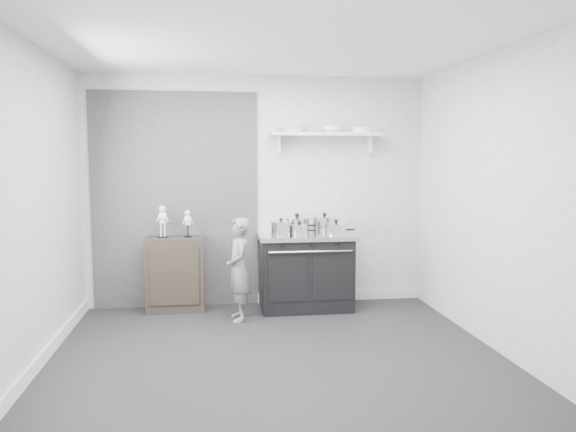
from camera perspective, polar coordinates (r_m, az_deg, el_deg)
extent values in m
plane|color=black|center=(5.15, -1.32, -13.86)|extent=(4.00, 4.00, 0.00)
cube|color=#A6A6A4|center=(6.65, -3.15, 2.53)|extent=(4.00, 0.02, 2.70)
cube|color=#A6A6A4|center=(3.09, 2.49, -1.46)|extent=(4.00, 0.02, 2.70)
cube|color=#A6A6A4|center=(5.04, -24.56, 0.90)|extent=(0.02, 3.60, 2.70)
cube|color=#A6A6A4|center=(5.47, 19.96, 1.43)|extent=(0.02, 3.60, 2.70)
cube|color=silver|center=(4.94, -1.40, 17.07)|extent=(4.00, 3.60, 0.02)
cube|color=black|center=(6.63, -11.34, 1.55)|extent=(1.90, 0.02, 2.50)
cube|color=silver|center=(6.99, 5.21, -8.04)|extent=(2.00, 0.03, 0.12)
cube|color=silver|center=(5.30, -23.72, -13.13)|extent=(0.03, 3.60, 0.12)
cube|color=silver|center=(6.63, 3.89, 8.31)|extent=(1.30, 0.26, 0.04)
cube|color=silver|center=(6.61, -0.95, 7.29)|extent=(0.03, 0.12, 0.20)
cube|color=silver|center=(6.83, 8.32, 7.19)|extent=(0.03, 0.12, 0.20)
cube|color=black|center=(6.53, 1.77, -5.83)|extent=(1.03, 0.62, 0.83)
cube|color=silver|center=(6.45, 1.79, -2.01)|extent=(1.09, 0.66, 0.05)
cube|color=black|center=(6.19, -0.01, -6.30)|extent=(0.43, 0.02, 0.54)
cube|color=black|center=(6.27, 4.50, -6.14)|extent=(0.43, 0.02, 0.54)
cylinder|color=silver|center=(6.14, 2.32, -3.65)|extent=(0.93, 0.02, 0.02)
cylinder|color=black|center=(6.09, -0.57, -2.93)|extent=(0.04, 0.03, 0.04)
cylinder|color=black|center=(6.14, 2.30, -2.86)|extent=(0.04, 0.03, 0.04)
cylinder|color=black|center=(6.20, 5.12, -2.79)|extent=(0.04, 0.03, 0.04)
cube|color=black|center=(6.57, -11.37, -5.78)|extent=(0.65, 0.38, 0.84)
imported|color=slate|center=(6.06, -5.04, -5.40)|extent=(0.30, 0.43, 1.11)
cylinder|color=silver|center=(6.28, -0.72, -1.34)|extent=(0.22, 0.22, 0.14)
cylinder|color=silver|center=(6.27, -0.72, -0.63)|extent=(0.23, 0.23, 0.02)
sphere|color=black|center=(6.26, -0.72, -0.38)|extent=(0.04, 0.04, 0.04)
cylinder|color=black|center=(6.30, 0.64, -1.32)|extent=(0.10, 0.02, 0.02)
cylinder|color=silver|center=(6.52, 0.92, -0.99)|extent=(0.28, 0.28, 0.16)
cylinder|color=silver|center=(6.51, 0.92, -0.23)|extent=(0.29, 0.29, 0.02)
sphere|color=black|center=(6.51, 0.92, 0.06)|extent=(0.05, 0.05, 0.05)
cylinder|color=black|center=(6.55, 2.49, -0.96)|extent=(0.10, 0.02, 0.02)
cylinder|color=silver|center=(6.58, 3.72, -0.91)|extent=(0.27, 0.27, 0.17)
cylinder|color=silver|center=(6.57, 3.73, -0.13)|extent=(0.28, 0.28, 0.02)
sphere|color=black|center=(6.57, 3.73, 0.14)|extent=(0.05, 0.05, 0.05)
cylinder|color=black|center=(6.62, 5.21, -0.89)|extent=(0.10, 0.02, 0.02)
cylinder|color=silver|center=(6.32, 4.91, -1.42)|extent=(0.24, 0.24, 0.12)
cylinder|color=silver|center=(6.31, 4.91, -0.81)|extent=(0.25, 0.25, 0.02)
sphere|color=black|center=(6.31, 4.91, -0.55)|extent=(0.04, 0.04, 0.04)
cylinder|color=black|center=(6.35, 6.32, -1.39)|extent=(0.10, 0.02, 0.02)
cylinder|color=silver|center=(6.29, 1.18, -1.49)|extent=(0.19, 0.19, 0.11)
cylinder|color=silver|center=(6.28, 1.18, -0.93)|extent=(0.20, 0.20, 0.01)
sphere|color=black|center=(6.28, 1.18, -0.71)|extent=(0.03, 0.03, 0.03)
cylinder|color=black|center=(6.31, 2.41, -1.46)|extent=(0.10, 0.02, 0.02)
imported|color=white|center=(6.57, 0.50, 8.86)|extent=(0.31, 0.31, 0.08)
imported|color=white|center=(6.65, 4.48, 8.78)|extent=(0.22, 0.22, 0.07)
cylinder|color=white|center=(6.74, 7.55, 8.66)|extent=(0.24, 0.24, 0.06)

